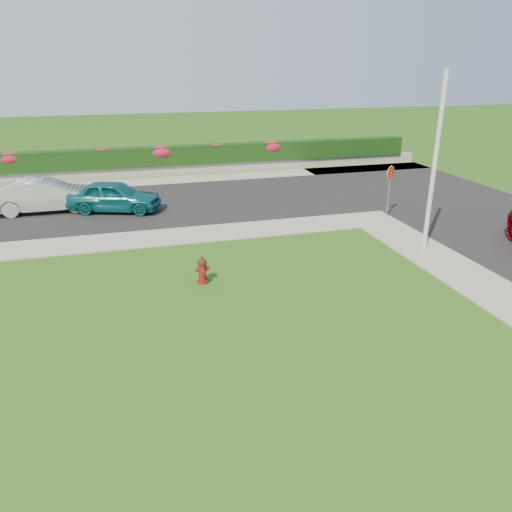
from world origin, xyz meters
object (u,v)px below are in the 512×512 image
object	(u,v)px
fire_hydrant	(203,270)
utility_pole	(435,165)
stop_sign	(390,180)
sedan_teal	(114,196)
sedan_silver	(45,195)

from	to	relation	value
fire_hydrant	utility_pole	distance (m)	8.76
fire_hydrant	utility_pole	size ratio (longest dim) A/B	0.14
stop_sign	utility_pole	bearing A→B (deg)	-107.92
utility_pole	sedan_teal	bearing A→B (deg)	143.50
utility_pole	stop_sign	bearing A→B (deg)	79.64
sedan_teal	utility_pole	bearing A→B (deg)	-107.73
sedan_silver	sedan_teal	bearing A→B (deg)	-105.66
sedan_silver	utility_pole	world-z (taller)	utility_pole
sedan_teal	stop_sign	distance (m)	12.21
fire_hydrant	stop_sign	distance (m)	10.31
sedan_silver	stop_sign	distance (m)	15.31
fire_hydrant	sedan_teal	xyz separation A→B (m)	(-2.47, 8.76, 0.33)
sedan_silver	utility_pole	xyz separation A→B (m)	(13.79, -8.79, 2.30)
sedan_silver	fire_hydrant	bearing A→B (deg)	-150.64
fire_hydrant	utility_pole	bearing A→B (deg)	1.06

